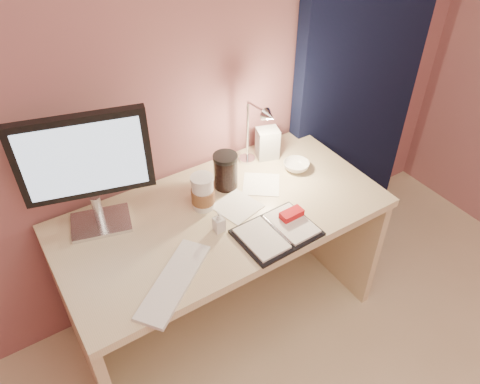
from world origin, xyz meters
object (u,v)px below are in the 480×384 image
dark_jar (226,173)px  desk_lamp (256,132)px  keyboard (174,281)px  lotion_bottle (219,222)px  bowl (296,166)px  planner (278,230)px  monitor (86,164)px  product_box (267,143)px  desk (215,239)px  coffee_cup (203,193)px

dark_jar → desk_lamp: (0.18, 0.03, 0.14)m
keyboard → lotion_bottle: (0.28, 0.15, 0.04)m
bowl → lotion_bottle: 0.55m
planner → monitor: bearing=141.8°
product_box → planner: bearing=-102.3°
desk → lotion_bottle: bearing=-112.1°
monitor → keyboard: (0.11, -0.44, -0.30)m
coffee_cup → lotion_bottle: 0.16m
monitor → desk_lamp: size_ratio=1.54×
planner → coffee_cup: bearing=118.5°
coffee_cup → bowl: bearing=-0.0°
desk → product_box: size_ratio=9.12×
lotion_bottle → desk_lamp: bearing=36.6°
monitor → desk_lamp: monitor is taller
bowl → dark_jar: dark_jar is taller
coffee_cup → lotion_bottle: size_ratio=1.71×
coffee_cup → desk_lamp: desk_lamp is taller
keyboard → lotion_bottle: 0.32m
dark_jar → product_box: bearing=17.2°
desk → planner: planner is taller
product_box → lotion_bottle: bearing=-127.3°
dark_jar → desk_lamp: 0.23m
product_box → desk_lamp: 0.18m
bowl → lotion_bottle: bearing=-163.0°
dark_jar → lotion_bottle: bearing=-126.8°
keyboard → product_box: size_ratio=2.58×
keyboard → desk: bearing=5.1°
lotion_bottle → dark_jar: size_ratio=0.63×
coffee_cup → product_box: coffee_cup is taller
monitor → planner: size_ratio=1.60×
planner → lotion_bottle: size_ratio=3.42×
desk → dark_jar: dark_jar is taller
lotion_bottle → desk_lamp: 0.47m
keyboard → planner: (0.47, 0.01, 0.00)m
planner → dark_jar: size_ratio=2.15×
monitor → desk_lamp: (0.74, -0.03, -0.10)m
desk → desk_lamp: (0.29, 0.10, 0.44)m
keyboard → desk_lamp: 0.78m
desk_lamp → keyboard: bearing=-154.8°
bowl → desk: bearing=179.9°
bowl → dark_jar: (-0.35, 0.07, 0.06)m
monitor → desk_lamp: bearing=13.0°
desk → coffee_cup: bearing=-178.9°
product_box → dark_jar: bearing=-144.7°
lotion_bottle → desk: bearing=67.9°
lotion_bottle → dark_jar: dark_jar is taller
coffee_cup → lotion_bottle: bearing=-96.1°
bowl → desk_lamp: desk_lamp is taller
planner → bowl: (0.33, 0.30, 0.01)m
lotion_bottle → keyboard: bearing=-151.9°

